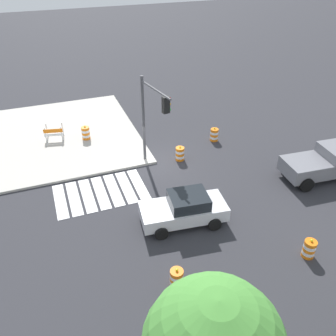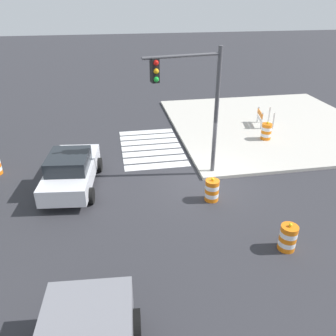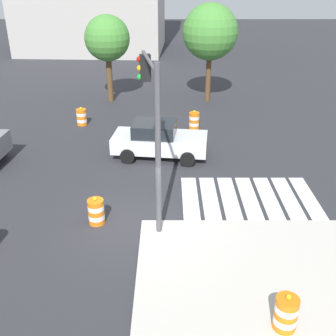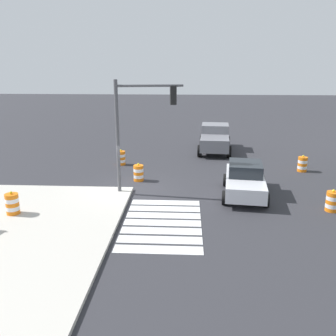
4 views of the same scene
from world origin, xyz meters
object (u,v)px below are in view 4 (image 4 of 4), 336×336
(pickup_truck, at_px, (215,138))
(traffic_barrel_median_near, at_px, (139,173))
(traffic_light_pole, at_px, (141,116))
(sports_car, at_px, (245,180))
(traffic_barrel_crosswalk_end, at_px, (332,201))
(traffic_barrel_on_sidewalk, at_px, (12,204))
(traffic_barrel_near_corner, at_px, (302,164))
(traffic_barrel_median_far, at_px, (121,158))

(pickup_truck, distance_m, traffic_barrel_median_near, 8.98)
(traffic_light_pole, bearing_deg, sports_car, 89.13)
(traffic_barrel_crosswalk_end, height_order, traffic_barrel_on_sidewalk, traffic_barrel_on_sidewalk)
(traffic_barrel_median_near, bearing_deg, traffic_light_pole, 12.58)
(pickup_truck, relative_size, traffic_barrel_crosswalk_end, 5.19)
(traffic_barrel_near_corner, height_order, traffic_barrel_median_near, same)
(traffic_barrel_median_far, distance_m, traffic_barrel_on_sidewalk, 9.08)
(sports_car, height_order, traffic_barrel_near_corner, sports_car)
(pickup_truck, bearing_deg, traffic_barrel_crosswalk_end, 21.01)
(traffic_barrel_median_far, xyz_separation_m, traffic_barrel_on_sidewalk, (8.51, -3.16, 0.15))
(traffic_barrel_median_near, distance_m, traffic_barrel_on_sidewalk, 7.07)
(pickup_truck, relative_size, traffic_barrel_on_sidewalk, 5.19)
(sports_car, distance_m, traffic_barrel_median_near, 5.96)
(pickup_truck, height_order, traffic_barrel_on_sidewalk, pickup_truck)
(traffic_barrel_near_corner, distance_m, traffic_barrel_median_near, 10.03)
(traffic_light_pole, bearing_deg, traffic_barrel_on_sidewalk, -57.35)
(traffic_barrel_median_far, bearing_deg, traffic_barrel_on_sidewalk, -20.35)
(pickup_truck, xyz_separation_m, traffic_barrel_crosswalk_end, (11.46, 4.40, -0.52))
(sports_car, relative_size, traffic_barrel_crosswalk_end, 4.40)
(sports_car, bearing_deg, pickup_truck, -175.26)
(pickup_truck, bearing_deg, traffic_barrel_median_near, -32.28)
(traffic_barrel_crosswalk_end, xyz_separation_m, traffic_barrel_median_near, (-3.88, -9.19, 0.00))
(traffic_barrel_median_far, height_order, traffic_barrel_on_sidewalk, traffic_barrel_on_sidewalk)
(traffic_barrel_median_near, height_order, traffic_light_pole, traffic_light_pole)
(pickup_truck, relative_size, traffic_barrel_median_far, 5.19)
(traffic_light_pole, bearing_deg, traffic_barrel_median_far, -158.94)
(traffic_barrel_median_far, bearing_deg, traffic_barrel_median_near, 25.73)
(traffic_barrel_crosswalk_end, distance_m, traffic_barrel_median_near, 9.98)
(sports_car, height_order, pickup_truck, pickup_truck)
(pickup_truck, distance_m, traffic_barrel_near_corner, 7.24)
(traffic_barrel_crosswalk_end, xyz_separation_m, traffic_barrel_median_far, (-7.13, -10.76, 0.00))
(traffic_barrel_crosswalk_end, distance_m, traffic_light_pole, 9.61)
(traffic_barrel_near_corner, relative_size, traffic_barrel_crosswalk_end, 1.00)
(pickup_truck, bearing_deg, sports_car, 4.74)
(traffic_barrel_near_corner, distance_m, traffic_barrel_on_sidewalk, 16.35)
(traffic_barrel_crosswalk_end, bearing_deg, traffic_barrel_on_sidewalk, -84.34)
(traffic_barrel_near_corner, bearing_deg, traffic_barrel_median_far, -94.65)
(traffic_barrel_near_corner, bearing_deg, traffic_barrel_median_near, -76.52)
(sports_car, distance_m, traffic_light_pole, 6.01)
(sports_car, height_order, traffic_barrel_on_sidewalk, sports_car)
(traffic_barrel_crosswalk_end, xyz_separation_m, traffic_barrel_on_sidewalk, (1.38, -13.92, 0.15))
(sports_car, bearing_deg, traffic_barrel_near_corner, 136.36)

